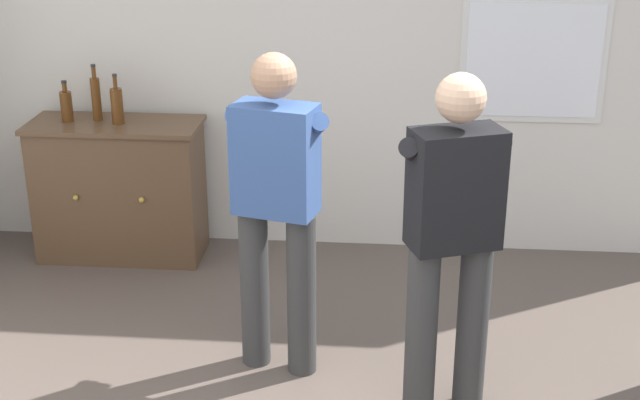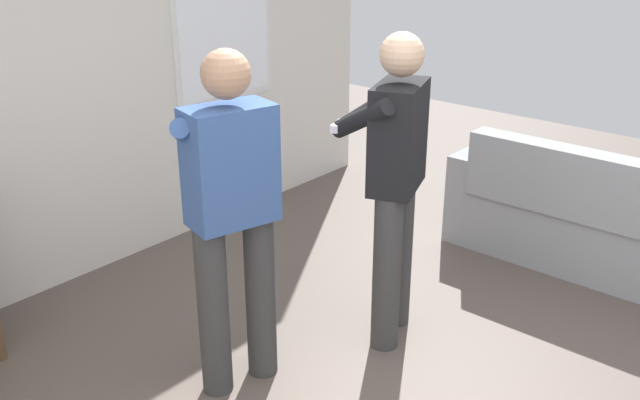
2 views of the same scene
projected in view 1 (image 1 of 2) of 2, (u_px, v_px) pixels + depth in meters
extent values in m
cube|color=silver|center=(356.00, 41.00, 5.73)|extent=(5.20, 0.12, 2.80)
cube|color=silver|center=(533.00, 60.00, 5.62)|extent=(0.92, 0.02, 0.80)
cube|color=white|center=(533.00, 60.00, 5.61)|extent=(0.84, 0.03, 0.72)
cube|color=brown|center=(120.00, 192.00, 5.87)|extent=(1.07, 0.44, 0.89)
cube|color=brown|center=(114.00, 125.00, 5.70)|extent=(1.11, 0.48, 0.03)
sphere|color=#B79338|center=(76.00, 198.00, 5.65)|extent=(0.04, 0.04, 0.04)
sphere|color=#B79338|center=(142.00, 200.00, 5.62)|extent=(0.04, 0.04, 0.04)
cylinder|color=#593314|center=(96.00, 99.00, 5.69)|extent=(0.06, 0.06, 0.28)
cylinder|color=#593314|center=(94.00, 73.00, 5.63)|extent=(0.03, 0.03, 0.07)
cylinder|color=#262626|center=(93.00, 66.00, 5.61)|extent=(0.03, 0.03, 0.02)
cylinder|color=#593314|center=(67.00, 107.00, 5.69)|extent=(0.08, 0.08, 0.19)
cylinder|color=#593314|center=(64.00, 87.00, 5.64)|extent=(0.03, 0.03, 0.06)
cylinder|color=#262626|center=(64.00, 82.00, 5.63)|extent=(0.03, 0.03, 0.02)
cylinder|color=#593314|center=(117.00, 106.00, 5.63)|extent=(0.08, 0.08, 0.23)
cylinder|color=#593314|center=(115.00, 83.00, 5.58)|extent=(0.03, 0.03, 0.08)
cylinder|color=#262626|center=(114.00, 75.00, 5.56)|extent=(0.03, 0.03, 0.02)
cylinder|color=#383838|center=(255.00, 287.00, 4.61)|extent=(0.15, 0.15, 0.88)
cylinder|color=#383838|center=(302.00, 295.00, 4.53)|extent=(0.15, 0.15, 0.88)
cube|color=#385693|center=(275.00, 160.00, 4.31)|extent=(0.44, 0.31, 0.55)
sphere|color=tan|center=(274.00, 76.00, 4.16)|extent=(0.22, 0.22, 0.22)
cylinder|color=#385693|center=(266.00, 126.00, 4.45)|extent=(0.39, 0.35, 0.29)
cylinder|color=#385693|center=(309.00, 131.00, 4.37)|extent=(0.24, 0.44, 0.29)
cube|color=white|center=(299.00, 136.00, 4.58)|extent=(0.16, 0.08, 0.04)
cylinder|color=#383838|center=(421.00, 334.00, 4.17)|extent=(0.15, 0.15, 0.88)
cylinder|color=#383838|center=(472.00, 326.00, 4.24)|extent=(0.15, 0.15, 0.88)
cube|color=black|center=(455.00, 189.00, 3.94)|extent=(0.45, 0.35, 0.55)
sphere|color=#D8AD8C|center=(461.00, 98.00, 3.79)|extent=(0.22, 0.22, 0.22)
cylinder|color=black|center=(419.00, 156.00, 4.01)|extent=(0.20, 0.44, 0.29)
cylinder|color=black|center=(466.00, 152.00, 4.07)|extent=(0.41, 0.32, 0.29)
cube|color=white|center=(428.00, 161.00, 4.22)|extent=(0.15, 0.09, 0.04)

